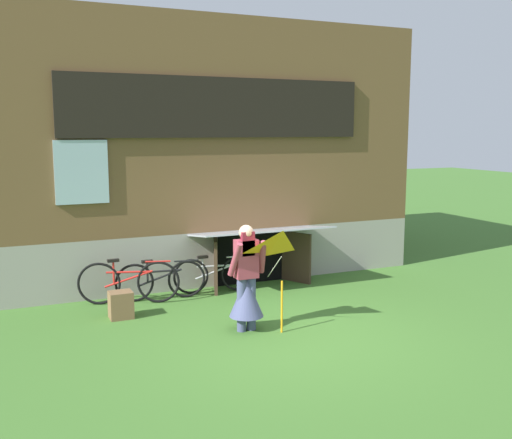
% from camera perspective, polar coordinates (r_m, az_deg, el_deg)
% --- Properties ---
extents(ground_plane, '(60.00, 60.00, 0.00)m').
position_cam_1_polar(ground_plane, '(9.01, 3.24, -10.94)').
color(ground_plane, '#3D6B28').
extents(log_house, '(8.79, 6.40, 5.14)m').
position_cam_1_polar(log_house, '(13.76, -7.43, 6.71)').
color(log_house, '#9E998E').
rests_on(log_house, ground_plane).
extents(person, '(0.61, 0.52, 1.62)m').
position_cam_1_polar(person, '(8.95, -0.93, -6.49)').
color(person, '#474C75').
rests_on(person, ground_plane).
extents(kite, '(0.75, 0.76, 1.50)m').
position_cam_1_polar(kite, '(8.54, 2.62, -3.35)').
color(kite, orange).
rests_on(kite, ground_plane).
extents(bicycle_silver, '(1.55, 0.27, 0.71)m').
position_cam_1_polar(bicycle_silver, '(11.13, -4.02, -5.27)').
color(bicycle_silver, black).
rests_on(bicycle_silver, ground_plane).
extents(bicycle_black, '(1.61, 0.23, 0.74)m').
position_cam_1_polar(bicycle_black, '(10.76, -9.18, -5.78)').
color(bicycle_black, black).
rests_on(bicycle_black, ground_plane).
extents(bicycle_red, '(1.70, 0.57, 0.80)m').
position_cam_1_polar(bicycle_red, '(10.61, -12.17, -5.91)').
color(bicycle_red, black).
rests_on(bicycle_red, ground_plane).
extents(wooden_crate, '(0.37, 0.31, 0.44)m').
position_cam_1_polar(wooden_crate, '(9.89, -12.90, -8.03)').
color(wooden_crate, brown).
rests_on(wooden_crate, ground_plane).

